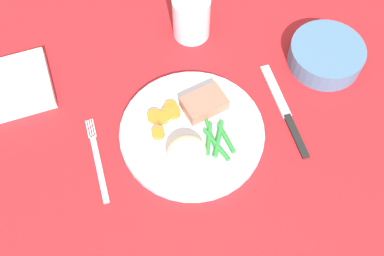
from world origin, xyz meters
TOP-DOWN VIEW (x-y plane):
  - dining_table at (0.00, 0.00)cm, footprint 120.00×90.00cm
  - dinner_plate at (3.12, 1.80)cm, footprint 25.50×25.50cm
  - meat_portion at (6.56, 5.82)cm, footprint 8.37×6.50cm
  - mashed_potatoes at (0.82, -2.79)cm, footprint 6.68×6.19cm
  - carrot_slices at (-0.76, 5.69)cm, footprint 6.04×6.95cm
  - green_beans at (6.69, -1.12)cm, footprint 5.28×10.35cm
  - fork at (-13.92, 1.54)cm, footprint 1.44×16.60cm
  - knife at (20.80, 1.52)cm, footprint 1.70×20.50cm
  - water_glass at (9.68, 24.53)cm, footprint 7.37×7.37cm
  - salad_bowl at (32.34, 10.17)cm, footprint 14.15×14.15cm
  - napkin at (-25.88, 20.51)cm, footprint 13.79×13.74cm

SIDE VIEW (x-z plane):
  - dining_table at x=0.00cm, z-range 0.00..2.00cm
  - knife at x=20.80cm, z-range 1.88..2.52cm
  - fork at x=-13.92cm, z-range 2.00..2.40cm
  - dinner_plate at x=3.12cm, z-range 2.00..3.60cm
  - napkin at x=-25.88cm, z-range 2.00..4.27cm
  - green_beans at x=6.69cm, z-range 3.57..4.43cm
  - carrot_slices at x=-0.76cm, z-range 3.52..4.74cm
  - salad_bowl at x=32.34cm, z-range 2.27..6.46cm
  - meat_portion at x=6.56cm, z-range 3.60..6.19cm
  - mashed_potatoes at x=0.82cm, z-range 3.60..7.58cm
  - water_glass at x=9.68cm, z-range 1.32..10.40cm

